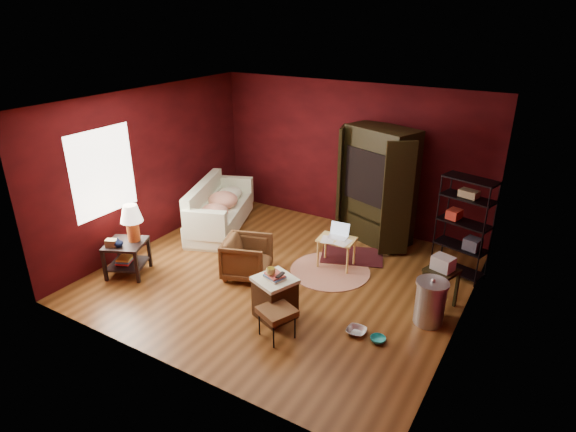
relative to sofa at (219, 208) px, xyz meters
The scene contains 18 objects.
room 2.46m from the sofa, 26.83° to the right, with size 5.54×5.04×2.84m.
sofa is the anchor object (origin of this frame).
armchair 1.99m from the sofa, 38.86° to the right, with size 0.70×0.66×0.72m, color black.
pet_bowl_steel 4.09m from the sofa, 25.44° to the right, with size 0.27×0.07×0.27m, color #B5B9BD.
pet_bowl_turquoise 4.38m from the sofa, 23.91° to the right, with size 0.21×0.06×0.21m, color #2AC6C5.
vase 2.35m from the sofa, 93.38° to the right, with size 0.15×0.16×0.15m, color #0D1A41.
mug 3.24m from the sofa, 38.91° to the right, with size 0.13×0.10×0.13m, color #E4D870.
side_table 2.14m from the sofa, 93.48° to the right, with size 0.79×0.79×1.17m.
sofa_cushions 0.06m from the sofa, 81.93° to the right, with size 1.47×2.20×0.86m.
hamper 3.23m from the sofa, 37.94° to the right, with size 0.65×0.65×0.71m.
footstool 3.66m from the sofa, 39.95° to the right, with size 0.55×0.55×0.43m.
rug_round 2.71m from the sofa, ahead, with size 1.60×1.60×0.01m.
rug_oriental 2.78m from the sofa, ahead, with size 1.25×1.04×0.01m.
laptop_desk 2.65m from the sofa, ahead, with size 0.63×0.52×0.74m.
tv_armoire 3.09m from the sofa, 21.03° to the left, with size 1.57×1.22×2.13m.
wire_shelving 4.53m from the sofa, ahead, with size 0.87×0.55×1.66m.
small_stand 4.47m from the sofa, ahead, with size 0.51×0.51×0.81m.
trash_can 4.55m from the sofa, 12.84° to the right, with size 0.52×0.52×0.69m.
Camera 1 is at (3.57, -5.77, 3.99)m, focal length 30.00 mm.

